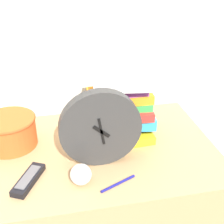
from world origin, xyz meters
TOP-DOWN VIEW (x-y plane):
  - wall_back at (0.00, 0.66)m, footprint 6.00×0.04m
  - desk_clock at (0.12, 0.21)m, footprint 0.27×0.04m
  - book_stack at (0.23, 0.37)m, footprint 0.26×0.21m
  - basket at (-0.19, 0.39)m, footprint 0.20×0.20m
  - tv_remote at (-0.13, 0.16)m, footprint 0.11×0.16m
  - crumpled_paper_ball at (0.04, 0.12)m, footprint 0.07×0.07m
  - pen at (0.15, 0.09)m, footprint 0.12×0.06m

SIDE VIEW (x-z plane):
  - pen at x=0.15m, z-range 0.77..0.77m
  - tv_remote at x=-0.13m, z-range 0.76..0.79m
  - crumpled_paper_ball at x=0.04m, z-range 0.77..0.83m
  - basket at x=-0.19m, z-range 0.77..0.88m
  - book_stack at x=0.23m, z-range 0.76..1.03m
  - desk_clock at x=0.12m, z-range 0.77..1.04m
  - wall_back at x=0.00m, z-range 0.00..2.40m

